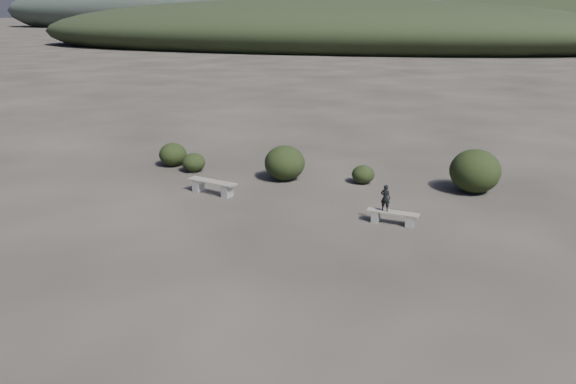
% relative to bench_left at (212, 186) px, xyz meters
% --- Properties ---
extents(ground, '(1200.00, 1200.00, 0.00)m').
position_rel_bench_left_xyz_m(ground, '(3.54, -5.71, -0.30)').
color(ground, '#28241F').
rests_on(ground, ground).
extents(bench_left, '(1.99, 0.83, 0.49)m').
position_rel_bench_left_xyz_m(bench_left, '(0.00, 0.00, 0.00)').
color(bench_left, slate).
rests_on(bench_left, ground).
extents(bench_right, '(1.61, 0.46, 0.40)m').
position_rel_bench_left_xyz_m(bench_right, '(6.54, -1.01, -0.05)').
color(bench_right, slate).
rests_on(bench_right, ground).
extents(seated_person, '(0.33, 0.25, 0.83)m').
position_rel_bench_left_xyz_m(seated_person, '(6.29, -0.99, 0.52)').
color(seated_person, black).
rests_on(seated_person, bench_right).
extents(shrub_a, '(0.94, 0.94, 0.77)m').
position_rel_bench_left_xyz_m(shrub_a, '(-2.01, 2.48, 0.09)').
color(shrub_a, black).
rests_on(shrub_a, ground).
extents(shrub_b, '(1.56, 1.56, 1.34)m').
position_rel_bench_left_xyz_m(shrub_b, '(1.88, 2.54, 0.37)').
color(shrub_b, black).
rests_on(shrub_b, ground).
extents(shrub_c, '(0.86, 0.86, 0.69)m').
position_rel_bench_left_xyz_m(shrub_c, '(4.86, 3.01, 0.05)').
color(shrub_c, black).
rests_on(shrub_c, ground).
extents(shrub_d, '(1.79, 1.79, 1.57)m').
position_rel_bench_left_xyz_m(shrub_d, '(8.86, 3.15, 0.49)').
color(shrub_d, black).
rests_on(shrub_d, ground).
extents(shrub_f, '(1.15, 1.15, 0.98)m').
position_rel_bench_left_xyz_m(shrub_f, '(-3.27, 3.04, 0.19)').
color(shrub_f, black).
rests_on(shrub_f, ground).
extents(mountain_ridges, '(500.00, 400.00, 56.00)m').
position_rel_bench_left_xyz_m(mountain_ridges, '(-3.94, 333.35, 10.54)').
color(mountain_ridges, black).
rests_on(mountain_ridges, ground).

